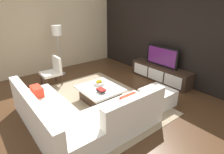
% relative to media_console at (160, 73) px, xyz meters
% --- Properties ---
extents(ground_plane, '(14.00, 14.00, 0.00)m').
position_rel_media_console_xyz_m(ground_plane, '(0.00, -2.40, -0.25)').
color(ground_plane, '#4C301C').
extents(feature_wall_back, '(6.40, 0.12, 2.80)m').
position_rel_media_console_xyz_m(feature_wall_back, '(0.00, 0.30, 1.15)').
color(feature_wall_back, black).
rests_on(feature_wall_back, ground).
extents(side_wall_left, '(0.12, 5.20, 2.80)m').
position_rel_media_console_xyz_m(side_wall_left, '(-3.20, -2.20, 1.15)').
color(side_wall_left, '#C6B28E').
rests_on(side_wall_left, ground).
extents(area_rug, '(3.40, 2.52, 0.01)m').
position_rel_media_console_xyz_m(area_rug, '(-0.10, -2.40, -0.24)').
color(area_rug, tan).
rests_on(area_rug, ground).
extents(media_console, '(2.07, 0.48, 0.50)m').
position_rel_media_console_xyz_m(media_console, '(0.00, 0.00, 0.00)').
color(media_console, '#332319').
rests_on(media_console, ground).
extents(television, '(1.14, 0.06, 0.62)m').
position_rel_media_console_xyz_m(television, '(0.00, 0.00, 0.56)').
color(television, black).
rests_on(television, media_console).
extents(sectional_couch, '(2.52, 2.34, 0.83)m').
position_rel_media_console_xyz_m(sectional_couch, '(0.53, -3.29, 0.04)').
color(sectional_couch, white).
rests_on(sectional_couch, ground).
extents(coffee_table, '(1.04, 0.94, 0.38)m').
position_rel_media_console_xyz_m(coffee_table, '(-0.10, -2.30, -0.05)').
color(coffee_table, '#332319').
rests_on(coffee_table, ground).
extents(accent_chair_near, '(0.53, 0.54, 0.87)m').
position_rel_media_console_xyz_m(accent_chair_near, '(-1.84, -2.79, 0.24)').
color(accent_chair_near, '#332319').
rests_on(accent_chair_near, ground).
extents(floor_lamp, '(0.32, 0.32, 1.68)m').
position_rel_media_console_xyz_m(floor_lamp, '(-2.55, -2.26, 1.17)').
color(floor_lamp, '#A5A5AA').
rests_on(floor_lamp, ground).
extents(ottoman, '(0.70, 0.70, 0.40)m').
position_rel_media_console_xyz_m(ottoman, '(0.92, -1.28, -0.05)').
color(ottoman, white).
rests_on(ottoman, ground).
extents(fruit_bowl, '(0.28, 0.28, 0.14)m').
position_rel_media_console_xyz_m(fruit_bowl, '(-0.28, -2.20, 0.18)').
color(fruit_bowl, silver).
rests_on(fruit_bowl, coffee_table).
extents(book_stack, '(0.22, 0.16, 0.09)m').
position_rel_media_console_xyz_m(book_stack, '(0.12, -2.42, 0.18)').
color(book_stack, '#CCB78C').
rests_on(book_stack, coffee_table).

